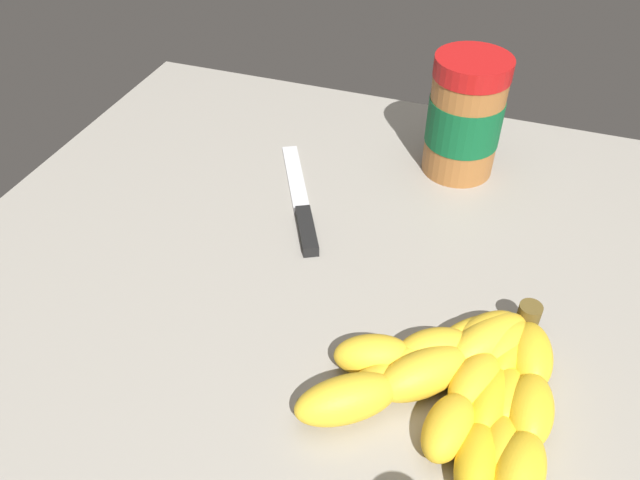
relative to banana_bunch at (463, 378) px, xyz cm
name	(u,v)px	position (x,y,z in cm)	size (l,w,h in cm)	color
ground_plane	(327,297)	(8.07, 14.08, -3.59)	(74.41, 77.83, 3.84)	gray
banana_bunch	(463,378)	(0.00, 0.00, 0.00)	(19.57, 19.67, 3.72)	yellow
peanut_butter_jar	(465,117)	(31.34, 5.88, 5.20)	(8.37, 8.37, 13.95)	#9E602D
butter_knife	(301,204)	(18.26, 20.62, -1.21)	(18.67, 10.90, 1.20)	silver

